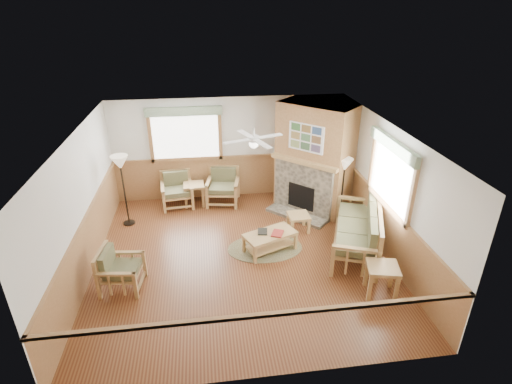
{
  "coord_description": "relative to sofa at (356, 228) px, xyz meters",
  "views": [
    {
      "loc": [
        -0.65,
        -6.94,
        4.87
      ],
      "look_at": [
        0.4,
        0.7,
        1.15
      ],
      "focal_mm": 28.0,
      "sensor_mm": 36.0,
      "label": 1
    }
  ],
  "objects": [
    {
      "name": "fireplace",
      "position": [
        -0.4,
        2.08,
        0.84
      ],
      "size": [
        3.11,
        3.11,
        2.7
      ],
      "primitive_type": null,
      "rotation": [
        0.0,
        0.0,
        -0.79
      ],
      "color": "olive",
      "rests_on": "floor"
    },
    {
      "name": "end_table_sofa",
      "position": [
        -0.07,
        -1.47,
        -0.21
      ],
      "size": [
        0.66,
        0.64,
        0.61
      ],
      "primitive_type": null,
      "rotation": [
        0.0,
        0.0,
        -0.24
      ],
      "color": "tan",
      "rests_on": "floor"
    },
    {
      "name": "wainscot",
      "position": [
        -2.45,
        0.03,
        0.04
      ],
      "size": [
        6.0,
        6.0,
        1.1
      ],
      "primitive_type": null,
      "color": "olive",
      "rests_on": "floor"
    },
    {
      "name": "coffee_table",
      "position": [
        -1.82,
        0.17,
        -0.29
      ],
      "size": [
        1.22,
        0.93,
        0.44
      ],
      "primitive_type": null,
      "rotation": [
        0.0,
        0.0,
        0.4
      ],
      "color": "tan",
      "rests_on": "floor"
    },
    {
      "name": "wall_front",
      "position": [
        -2.45,
        -2.97,
        0.84
      ],
      "size": [
        6.0,
        0.02,
        2.7
      ],
      "primitive_type": "cube",
      "color": "white",
      "rests_on": "floor"
    },
    {
      "name": "wall_right",
      "position": [
        0.55,
        0.03,
        0.84
      ],
      "size": [
        0.02,
        6.0,
        2.7
      ],
      "primitive_type": "cube",
      "color": "white",
      "rests_on": "floor"
    },
    {
      "name": "window_back",
      "position": [
        -3.55,
        2.99,
        2.02
      ],
      "size": [
        1.9,
        0.16,
        1.5
      ],
      "primitive_type": null,
      "color": "white",
      "rests_on": "wall_back"
    },
    {
      "name": "floor_lamp_left",
      "position": [
        -5.0,
        1.78,
        0.36
      ],
      "size": [
        0.47,
        0.47,
        1.75
      ],
      "primitive_type": null,
      "rotation": [
        0.0,
        0.0,
        0.2
      ],
      "color": "black",
      "rests_on": "floor"
    },
    {
      "name": "footstool",
      "position": [
        -1.03,
        0.92,
        -0.31
      ],
      "size": [
        0.49,
        0.49,
        0.41
      ],
      "primitive_type": null,
      "rotation": [
        0.0,
        0.0,
        0.04
      ],
      "color": "tan",
      "rests_on": "floor"
    },
    {
      "name": "sofa",
      "position": [
        0.0,
        0.0,
        0.0
      ],
      "size": [
        2.41,
        1.66,
        1.03
      ],
      "primitive_type": null,
      "rotation": [
        0.0,
        0.0,
        -1.94
      ],
      "color": "tan",
      "rests_on": "floor"
    },
    {
      "name": "armchair_back_left",
      "position": [
        -3.86,
        2.58,
        -0.08
      ],
      "size": [
        0.86,
        0.86,
        0.87
      ],
      "primitive_type": null,
      "rotation": [
        0.0,
        0.0,
        0.11
      ],
      "color": "tan",
      "rests_on": "floor"
    },
    {
      "name": "book_red",
      "position": [
        -1.67,
        0.12,
        -0.05
      ],
      "size": [
        0.32,
        0.36,
        0.03
      ],
      "primitive_type": "cube",
      "rotation": [
        0.0,
        0.0,
        -0.4
      ],
      "color": "maroon",
      "rests_on": "coffee_table"
    },
    {
      "name": "ceiling_fan",
      "position": [
        -2.15,
        0.33,
        2.15
      ],
      "size": [
        1.59,
        1.59,
        0.36
      ],
      "primitive_type": null,
      "rotation": [
        0.0,
        0.0,
        0.35
      ],
      "color": "white",
      "rests_on": "ceiling"
    },
    {
      "name": "book_dark",
      "position": [
        -1.97,
        0.24,
        -0.05
      ],
      "size": [
        0.24,
        0.3,
        0.03
      ],
      "primitive_type": "cube",
      "rotation": [
        0.0,
        0.0,
        -0.16
      ],
      "color": "black",
      "rests_on": "coffee_table"
    },
    {
      "name": "floor",
      "position": [
        -2.45,
        0.03,
        -0.52
      ],
      "size": [
        6.0,
        6.0,
        0.01
      ],
      "primitive_type": "cube",
      "color": "brown",
      "rests_on": "ground"
    },
    {
      "name": "armchair_back_right",
      "position": [
        -2.67,
        2.58,
        -0.06
      ],
      "size": [
        0.95,
        0.95,
        0.91
      ],
      "primitive_type": null,
      "rotation": [
        0.0,
        0.0,
        -0.18
      ],
      "color": "tan",
      "rests_on": "floor"
    },
    {
      "name": "wall_left",
      "position": [
        -5.45,
        0.03,
        0.84
      ],
      "size": [
        0.02,
        6.0,
        2.7
      ],
      "primitive_type": "cube",
      "color": "white",
      "rests_on": "floor"
    },
    {
      "name": "armchair_left",
      "position": [
        -4.74,
        -0.64,
        -0.11
      ],
      "size": [
        0.81,
        0.81,
        0.81
      ],
      "primitive_type": null,
      "rotation": [
        0.0,
        0.0,
        1.44
      ],
      "color": "tan",
      "rests_on": "floor"
    },
    {
      "name": "wall_back",
      "position": [
        -2.45,
        3.03,
        0.84
      ],
      "size": [
        6.0,
        0.02,
        2.7
      ],
      "primitive_type": "cube",
      "color": "white",
      "rests_on": "floor"
    },
    {
      "name": "floor_lamp_right",
      "position": [
        0.1,
        1.29,
        0.29
      ],
      "size": [
        0.46,
        0.46,
        1.6
      ],
      "primitive_type": null,
      "rotation": [
        0.0,
        0.0,
        0.29
      ],
      "color": "black",
      "rests_on": "floor"
    },
    {
      "name": "ceiling",
      "position": [
        -2.45,
        0.03,
        2.19
      ],
      "size": [
        6.0,
        6.0,
        0.01
      ],
      "primitive_type": "cube",
      "color": "white",
      "rests_on": "floor"
    },
    {
      "name": "braided_rug",
      "position": [
        -1.91,
        0.28,
        -0.51
      ],
      "size": [
        2.14,
        2.14,
        0.01
      ],
      "primitive_type": "cylinder",
      "rotation": [
        0.0,
        0.0,
        0.41
      ],
      "color": "brown",
      "rests_on": "floor"
    },
    {
      "name": "window_right",
      "position": [
        0.51,
        -0.17,
        2.02
      ],
      "size": [
        0.16,
        1.9,
        1.5
      ],
      "primitive_type": null,
      "color": "white",
      "rests_on": "wall_right"
    },
    {
      "name": "end_table_chairs",
      "position": [
        -3.42,
        2.58,
        -0.22
      ],
      "size": [
        0.53,
        0.51,
        0.59
      ],
      "primitive_type": null,
      "rotation": [
        0.0,
        0.0,
        0.02
      ],
      "color": "tan",
      "rests_on": "floor"
    }
  ]
}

